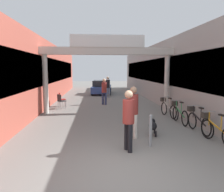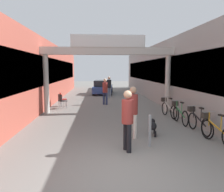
# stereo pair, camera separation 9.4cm
# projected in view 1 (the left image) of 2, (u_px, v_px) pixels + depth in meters

# --- Properties ---
(ground_plane) EXTENTS (80.00, 80.00, 0.00)m
(ground_plane) POSITION_uv_depth(u_px,v_px,m) (125.00, 170.00, 5.18)
(ground_plane) COLOR gray
(storefront_left) EXTENTS (3.00, 26.00, 4.17)m
(storefront_left) POSITION_uv_depth(u_px,v_px,m) (32.00, 74.00, 15.41)
(storefront_left) COLOR #B25142
(storefront_left) RESTS_ON ground_plane
(storefront_right) EXTENTS (3.00, 26.00, 4.17)m
(storefront_right) POSITION_uv_depth(u_px,v_px,m) (173.00, 73.00, 16.21)
(storefront_right) COLOR #9E9993
(storefront_right) RESTS_ON ground_plane
(arcade_sign_gateway) EXTENTS (7.40, 0.47, 4.20)m
(arcade_sign_gateway) POSITION_uv_depth(u_px,v_px,m) (107.00, 58.00, 11.81)
(arcade_sign_gateway) COLOR beige
(arcade_sign_gateway) RESTS_ON ground_plane
(pedestrian_with_dog) EXTENTS (0.47, 0.47, 1.79)m
(pedestrian_with_dog) POSITION_uv_depth(u_px,v_px,m) (133.00, 108.00, 7.55)
(pedestrian_with_dog) COLOR silver
(pedestrian_with_dog) RESTS_ON ground_plane
(pedestrian_companion) EXTENTS (0.42, 0.42, 1.78)m
(pedestrian_companion) POSITION_uv_depth(u_px,v_px,m) (128.00, 116.00, 6.27)
(pedestrian_companion) COLOR black
(pedestrian_companion) RESTS_ON ground_plane
(pedestrian_carrying_crate) EXTENTS (0.48, 0.48, 1.77)m
(pedestrian_carrying_crate) POSITION_uv_depth(u_px,v_px,m) (104.00, 90.00, 14.74)
(pedestrian_carrying_crate) COLOR navy
(pedestrian_carrying_crate) RESTS_ON ground_plane
(pedestrian_elderly_walking) EXTENTS (0.47, 0.47, 1.79)m
(pedestrian_elderly_walking) POSITION_uv_depth(u_px,v_px,m) (108.00, 85.00, 18.47)
(pedestrian_elderly_walking) COLOR #8C9EB2
(pedestrian_elderly_walking) RESTS_ON ground_plane
(dog_on_leash) EXTENTS (0.41, 0.78, 0.55)m
(dog_on_leash) POSITION_uv_depth(u_px,v_px,m) (153.00, 125.00, 7.95)
(dog_on_leash) COLOR black
(dog_on_leash) RESTS_ON ground_plane
(bicycle_orange_nearest) EXTENTS (0.47, 1.68, 0.98)m
(bicycle_orange_nearest) POSITION_uv_depth(u_px,v_px,m) (216.00, 129.00, 7.10)
(bicycle_orange_nearest) COLOR black
(bicycle_orange_nearest) RESTS_ON ground_plane
(bicycle_black_second) EXTENTS (0.46, 1.69, 0.98)m
(bicycle_black_second) POSITION_uv_depth(u_px,v_px,m) (197.00, 120.00, 8.34)
(bicycle_black_second) COLOR black
(bicycle_black_second) RESTS_ON ground_plane
(bicycle_green_third) EXTENTS (0.46, 1.69, 0.98)m
(bicycle_green_third) POSITION_uv_depth(u_px,v_px,m) (179.00, 113.00, 9.74)
(bicycle_green_third) COLOR black
(bicycle_green_third) RESTS_ON ground_plane
(bicycle_silver_farthest) EXTENTS (0.46, 1.68, 0.98)m
(bicycle_silver_farthest) POSITION_uv_depth(u_px,v_px,m) (167.00, 108.00, 11.05)
(bicycle_silver_farthest) COLOR black
(bicycle_silver_farthest) RESTS_ON ground_plane
(bollard_post_metal) EXTENTS (0.10, 0.10, 1.01)m
(bollard_post_metal) POSITION_uv_depth(u_px,v_px,m) (150.00, 130.00, 6.73)
(bollard_post_metal) COLOR gray
(bollard_post_metal) RESTS_ON ground_plane
(cafe_chair_black_nearer) EXTENTS (0.56, 0.56, 0.89)m
(cafe_chair_black_nearer) POSITION_uv_depth(u_px,v_px,m) (61.00, 100.00, 13.17)
(cafe_chair_black_nearer) COLOR gray
(cafe_chair_black_nearer) RESTS_ON ground_plane
(cafe_chair_red_farther) EXTENTS (0.50, 0.50, 0.89)m
(cafe_chair_red_farther) POSITION_uv_depth(u_px,v_px,m) (61.00, 98.00, 13.95)
(cafe_chair_red_farther) COLOR gray
(cafe_chair_red_farther) RESTS_ON ground_plane
(parked_car_blue) EXTENTS (2.13, 4.15, 1.33)m
(parked_car_blue) POSITION_uv_depth(u_px,v_px,m) (102.00, 87.00, 21.37)
(parked_car_blue) COLOR #2D478C
(parked_car_blue) RESTS_ON ground_plane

